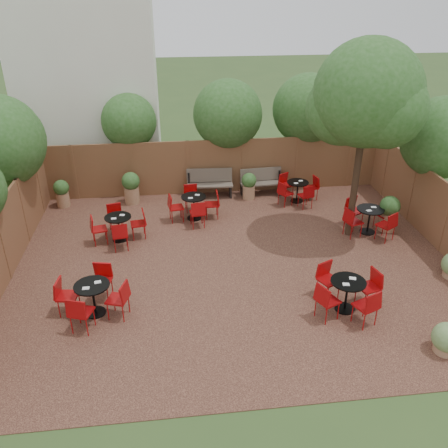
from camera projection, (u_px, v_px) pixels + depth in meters
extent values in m
plane|color=#354F23|center=(235.00, 264.00, 12.99)|extent=(80.00, 80.00, 0.00)
cube|color=#311A14|center=(235.00, 263.00, 12.99)|extent=(12.00, 10.00, 0.02)
cube|color=brown|center=(216.00, 167.00, 16.94)|extent=(12.00, 0.08, 2.00)
cube|color=brown|center=(2.00, 245.00, 11.90)|extent=(0.08, 10.00, 2.00)
cube|color=brown|center=(446.00, 220.00, 13.17)|extent=(0.08, 10.00, 2.00)
cube|color=silver|center=(89.00, 69.00, 17.72)|extent=(5.00, 4.00, 8.00)
sphere|color=#25501A|center=(129.00, 121.00, 16.50)|extent=(1.94, 1.94, 1.94)
sphere|color=#25501A|center=(228.00, 114.00, 16.71)|extent=(2.48, 2.48, 2.48)
sphere|color=#25501A|center=(308.00, 109.00, 17.19)|extent=(2.60, 2.60, 2.60)
sphere|color=#25501A|center=(442.00, 138.00, 14.19)|extent=(2.49, 2.49, 2.49)
cylinder|color=black|center=(358.00, 165.00, 13.44)|extent=(0.20, 0.20, 4.51)
sphere|color=#25501A|center=(368.00, 93.00, 12.50)|extent=(2.92, 2.92, 2.92)
sphere|color=#25501A|center=(342.00, 109.00, 13.03)|extent=(2.05, 2.05, 2.05)
sphere|color=#25501A|center=(386.00, 108.00, 12.34)|extent=(2.13, 2.13, 2.13)
cube|color=brown|center=(210.00, 185.00, 16.75)|extent=(1.65, 0.57, 0.05)
cube|color=brown|center=(209.00, 175.00, 16.80)|extent=(1.63, 0.20, 0.49)
cube|color=black|center=(190.00, 192.00, 16.79)|extent=(0.09, 0.49, 0.43)
cube|color=black|center=(230.00, 190.00, 16.94)|extent=(0.09, 0.49, 0.43)
cube|color=brown|center=(261.00, 183.00, 16.96)|extent=(1.55, 0.56, 0.05)
cube|color=brown|center=(261.00, 174.00, 17.01)|extent=(1.53, 0.22, 0.46)
cube|color=black|center=(243.00, 190.00, 17.00)|extent=(0.09, 0.46, 0.41)
cube|color=black|center=(280.00, 188.00, 17.14)|extent=(0.09, 0.46, 0.41)
cylinder|color=black|center=(367.00, 232.00, 14.58)|extent=(0.48, 0.48, 0.03)
cylinder|color=black|center=(369.00, 221.00, 14.40)|extent=(0.05, 0.05, 0.76)
cylinder|color=black|center=(371.00, 209.00, 14.22)|extent=(0.82, 0.82, 0.03)
cube|color=white|center=(374.00, 207.00, 14.30)|extent=(0.18, 0.16, 0.02)
cube|color=white|center=(369.00, 211.00, 14.08)|extent=(0.18, 0.16, 0.02)
cylinder|color=black|center=(194.00, 218.00, 15.42)|extent=(0.47, 0.47, 0.03)
cylinder|color=black|center=(194.00, 208.00, 15.25)|extent=(0.05, 0.05, 0.74)
cylinder|color=black|center=(194.00, 197.00, 15.07)|extent=(0.81, 0.81, 0.03)
cube|color=white|center=(197.00, 195.00, 15.15)|extent=(0.15, 0.11, 0.02)
cube|color=white|center=(190.00, 198.00, 14.94)|extent=(0.15, 0.11, 0.02)
cylinder|color=black|center=(344.00, 309.00, 11.16)|extent=(0.48, 0.48, 0.03)
cylinder|color=black|center=(346.00, 295.00, 10.98)|extent=(0.05, 0.05, 0.76)
cylinder|color=black|center=(348.00, 282.00, 10.80)|extent=(0.82, 0.82, 0.03)
cube|color=white|center=(353.00, 278.00, 10.88)|extent=(0.18, 0.15, 0.02)
cube|color=white|center=(346.00, 284.00, 10.66)|extent=(0.18, 0.15, 0.02)
cylinder|color=black|center=(96.00, 312.00, 11.02)|extent=(0.47, 0.47, 0.03)
cylinder|color=black|center=(94.00, 299.00, 10.85)|extent=(0.05, 0.05, 0.75)
cylinder|color=black|center=(92.00, 286.00, 10.67)|extent=(0.82, 0.82, 0.03)
cube|color=white|center=(98.00, 282.00, 10.75)|extent=(0.17, 0.14, 0.02)
cube|color=white|center=(86.00, 288.00, 10.53)|extent=(0.17, 0.14, 0.02)
cylinder|color=black|center=(296.00, 201.00, 16.62)|extent=(0.44, 0.44, 0.03)
cylinder|color=black|center=(297.00, 192.00, 16.45)|extent=(0.05, 0.05, 0.69)
cylinder|color=black|center=(298.00, 182.00, 16.29)|extent=(0.75, 0.75, 0.03)
cube|color=white|center=(301.00, 181.00, 16.36)|extent=(0.17, 0.15, 0.01)
cube|color=white|center=(296.00, 183.00, 16.16)|extent=(0.17, 0.15, 0.01)
cylinder|color=black|center=(120.00, 239.00, 14.16)|extent=(0.46, 0.46, 0.03)
cylinder|color=black|center=(119.00, 228.00, 13.99)|extent=(0.05, 0.05, 0.73)
cylinder|color=black|center=(118.00, 217.00, 13.81)|extent=(0.79, 0.79, 0.03)
cube|color=white|center=(122.00, 215.00, 13.89)|extent=(0.17, 0.14, 0.02)
cube|color=white|center=(114.00, 219.00, 13.68)|extent=(0.17, 0.14, 0.02)
cylinder|color=#946A4A|center=(132.00, 195.00, 16.38)|extent=(0.52, 0.52, 0.59)
sphere|color=#25501A|center=(131.00, 181.00, 16.14)|extent=(0.62, 0.62, 0.62)
cylinder|color=#946A4A|center=(249.00, 192.00, 16.73)|extent=(0.44, 0.44, 0.50)
sphere|color=#25501A|center=(249.00, 180.00, 16.53)|extent=(0.52, 0.52, 0.52)
cylinder|color=#946A4A|center=(63.00, 199.00, 16.16)|extent=(0.44, 0.44, 0.50)
sphere|color=#25501A|center=(61.00, 188.00, 15.95)|extent=(0.52, 0.52, 0.52)
cylinder|color=#946A4A|center=(387.00, 221.00, 14.60)|extent=(0.51, 0.51, 0.59)
sphere|color=#25501A|center=(390.00, 206.00, 14.35)|extent=(0.62, 0.62, 0.62)
cylinder|color=#946A4A|center=(445.00, 347.00, 9.85)|extent=(0.47, 0.47, 0.21)
sphere|color=#5E7E41|center=(448.00, 337.00, 9.73)|extent=(0.64, 0.64, 0.64)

